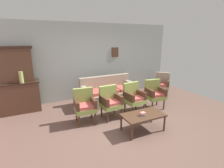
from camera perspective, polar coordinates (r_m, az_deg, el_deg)
ground_plane at (r=4.34m, az=5.60°, el=-14.65°), size 7.68×7.68×0.00m
wall_back_with_decor at (r=6.21m, az=-6.67°, el=7.75°), size 6.40×0.09×2.70m
side_cabinet at (r=5.73m, az=-28.96°, el=-3.87°), size 1.16×0.55×0.93m
cabinet_upper_hutch at (r=5.60m, az=-30.23°, el=5.96°), size 0.99×0.38×1.03m
vase_on_cabinet at (r=5.39m, az=-28.67°, el=2.03°), size 0.11×0.11×0.33m
floral_couch at (r=5.75m, az=-1.14°, el=-3.28°), size 1.88×0.85×0.90m
armchair_by_doorway at (r=4.45m, az=-9.34°, el=-6.85°), size 0.56×0.53×0.90m
armchair_row_middle at (r=4.62m, az=-0.55°, el=-5.76°), size 0.55×0.52×0.90m
armchair_near_couch_end at (r=4.98m, az=7.45°, el=-4.30°), size 0.56×0.53×0.90m
armchair_near_cabinet at (r=5.45m, az=14.37°, el=-2.93°), size 0.57×0.54×0.90m
wingback_chair_by_fireplace at (r=6.63m, az=16.78°, el=0.17°), size 0.71×0.71×0.90m
coffee_table at (r=4.11m, az=10.59°, el=-10.76°), size 1.00×0.56×0.42m
book_stack_on_table at (r=4.02m, az=10.43°, el=-10.06°), size 0.15×0.11×0.08m
floor_vase_by_wall at (r=7.42m, az=16.16°, el=0.92°), size 0.26×0.26×0.78m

